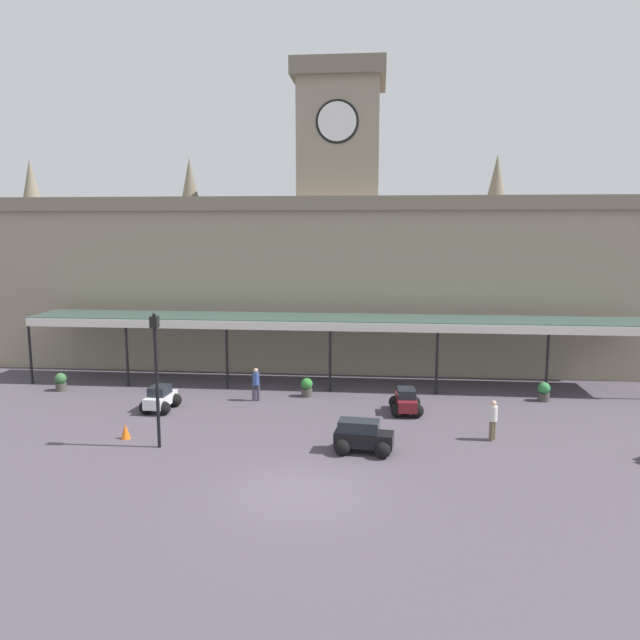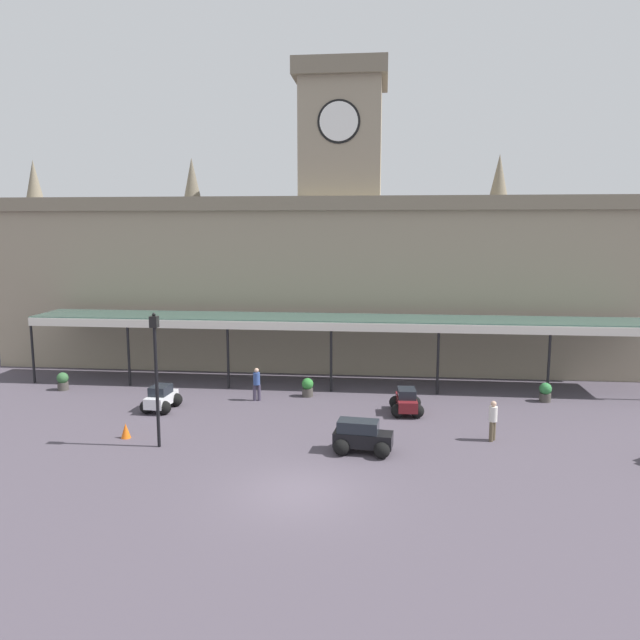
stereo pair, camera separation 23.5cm
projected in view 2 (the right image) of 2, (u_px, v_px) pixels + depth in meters
The scene contains 13 objects.
ground_plane at pixel (298, 492), 19.92m from camera, with size 140.00×140.00×0.00m, color #4C444F.
station_building at pixel (341, 273), 38.26m from camera, with size 42.24×7.12×18.18m.
entrance_canopy at pixel (333, 320), 32.90m from camera, with size 33.49×3.26×3.77m.
car_black_estate at pixel (362, 438), 23.33m from camera, with size 2.33×1.70×1.27m.
car_maroon_sedan at pixel (406, 403), 28.28m from camera, with size 1.59×2.09×1.19m.
car_white_sedan at pixel (161, 399), 28.83m from camera, with size 1.61×2.10×1.19m.
pedestrian_beside_cars at pixel (257, 383), 30.31m from camera, with size 0.39×0.34×1.67m.
pedestrian_crossing_forecourt at pixel (493, 419), 24.57m from camera, with size 0.34×0.35×1.67m.
victorian_lamppost at pixel (156, 365), 23.53m from camera, with size 0.30×0.30×5.37m.
traffic_cone at pixel (126, 431), 24.98m from camera, with size 0.40×0.40×0.62m, color orange.
planter_by_canopy at pixel (308, 387), 31.12m from camera, with size 0.60×0.60×0.96m.
planter_near_kerb at pixel (63, 381), 32.34m from camera, with size 0.60×0.60×0.96m.
planter_forecourt_centre at pixel (545, 392), 30.19m from camera, with size 0.60×0.60×0.96m.
Camera 2 is at (2.71, -18.66, 8.60)m, focal length 34.02 mm.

